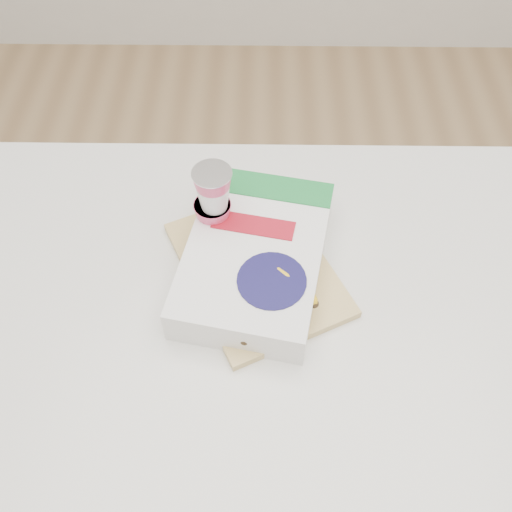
{
  "coord_description": "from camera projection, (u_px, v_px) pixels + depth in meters",
  "views": [
    {
      "loc": [
        0.01,
        -0.47,
        1.61
      ],
      "look_at": [
        0.0,
        0.07,
        0.88
      ],
      "focal_mm": 40.0,
      "sensor_mm": 36.0,
      "label": 1
    }
  ],
  "objects": [
    {
      "name": "bananas",
      "position": [
        252.0,
        279.0,
        0.88
      ],
      "size": [
        0.18,
        0.22,
        0.07
      ],
      "color": "#382816",
      "rests_on": "cutting_board"
    },
    {
      "name": "cereal_box",
      "position": [
        255.0,
        257.0,
        0.91
      ],
      "size": [
        0.27,
        0.34,
        0.07
      ],
      "rotation": [
        0.0,
        0.0,
        -0.2
      ],
      "color": "white",
      "rests_on": "table"
    },
    {
      "name": "yogurt_stack",
      "position": [
        213.0,
        202.0,
        0.9
      ],
      "size": [
        0.07,
        0.06,
        0.15
      ],
      "color": "white",
      "rests_on": "cutting_board"
    },
    {
      "name": "table",
      "position": [
        255.0,
        408.0,
        1.23
      ],
      "size": [
        1.12,
        0.75,
        0.84
      ],
      "primitive_type": "cube",
      "color": "white",
      "rests_on": "ground"
    },
    {
      "name": "cutting_board",
      "position": [
        257.0,
        269.0,
        0.93
      ],
      "size": [
        0.32,
        0.36,
        0.01
      ],
      "primitive_type": "cube",
      "rotation": [
        0.0,
        0.0,
        0.45
      ],
      "color": "#DCC179",
      "rests_on": "table"
    }
  ]
}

